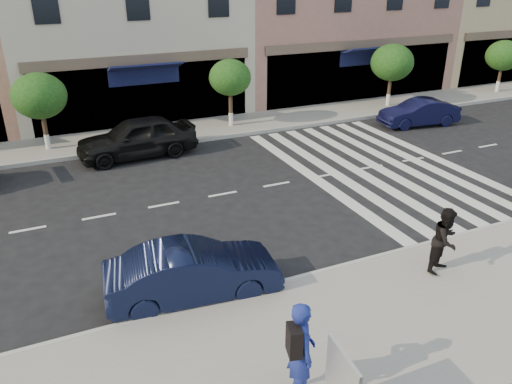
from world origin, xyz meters
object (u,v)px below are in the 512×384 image
at_px(photographer, 302,351).
at_px(car_far_right, 419,113).
at_px(walker, 446,240).
at_px(car_near_mid, 193,272).
at_px(car_far_mid, 137,137).

relative_size(photographer, car_far_right, 0.50).
bearing_deg(car_far_right, walker, -30.61).
distance_m(walker, car_near_mid, 6.00).
relative_size(walker, car_far_right, 0.44).
relative_size(car_near_mid, car_far_mid, 0.84).
bearing_deg(photographer, car_far_right, -32.46).
bearing_deg(car_far_mid, photographer, -4.15).
height_order(car_near_mid, car_far_right, car_near_mid).
xyz_separation_m(walker, car_far_mid, (-4.93, 11.44, -0.19)).
height_order(photographer, car_near_mid, photographer).
xyz_separation_m(photographer, walker, (5.01, 1.98, -0.11)).
relative_size(car_far_mid, car_far_right, 1.23).
bearing_deg(walker, car_far_right, 29.62).
height_order(walker, car_far_mid, walker).
bearing_deg(photographer, car_near_mid, 26.09).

